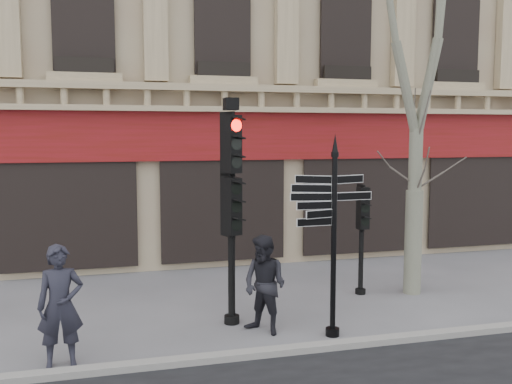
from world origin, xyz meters
TOP-DOWN VIEW (x-y plane):
  - ground at (0.00, 0.00)m, footprint 80.00×80.00m
  - kerb at (0.00, -1.40)m, footprint 80.00×0.25m
  - fingerpost at (0.82, -0.80)m, footprint 1.72×1.72m
  - traffic_signal_main at (-0.80, 0.34)m, footprint 0.56×0.48m
  - traffic_signal_secondary at (2.50, 1.56)m, footprint 0.43×0.32m
  - plane_tree at (3.68, 1.31)m, footprint 3.47×3.47m
  - pedestrian_a at (-3.84, -0.92)m, footprint 0.74×0.52m
  - pedestrian_b at (-0.33, -0.34)m, footprint 1.09×1.12m

SIDE VIEW (x-z plane):
  - ground at x=0.00m, z-range 0.00..0.00m
  - kerb at x=0.00m, z-range 0.00..0.12m
  - pedestrian_b at x=-0.33m, z-range 0.00..1.82m
  - pedestrian_a at x=-3.84m, z-range 0.00..1.95m
  - traffic_signal_secondary at x=2.50m, z-range 0.49..2.95m
  - fingerpost at x=0.82m, z-range 0.63..4.30m
  - traffic_signal_main at x=-0.80m, z-range 0.57..4.90m
  - plane_tree at x=3.68m, z-range 1.86..11.07m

